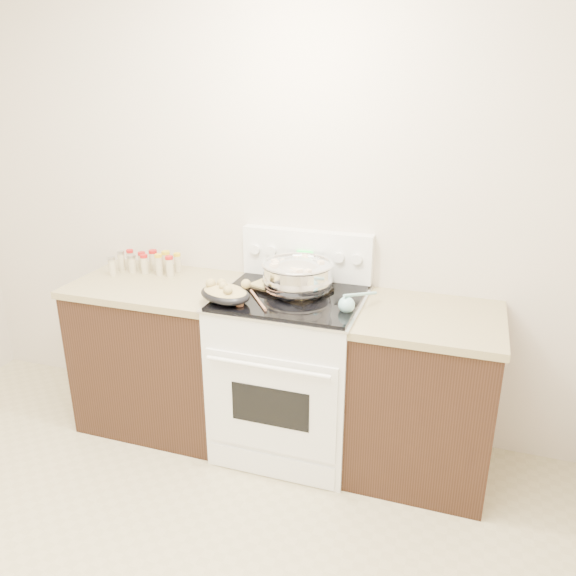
% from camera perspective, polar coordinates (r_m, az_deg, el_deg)
% --- Properties ---
extents(room_shell, '(4.10, 3.60, 2.75)m').
position_cam_1_polar(room_shell, '(1.77, -25.89, 7.84)').
color(room_shell, beige).
rests_on(room_shell, ground).
extents(counter_left, '(0.93, 0.67, 0.92)m').
position_cam_1_polar(counter_left, '(3.53, -12.66, -6.38)').
color(counter_left, black).
rests_on(counter_left, ground).
extents(counter_right, '(0.73, 0.67, 0.92)m').
position_cam_1_polar(counter_right, '(3.10, 13.51, -10.50)').
color(counter_right, black).
rests_on(counter_right, ground).
extents(kitchen_range, '(0.78, 0.73, 1.22)m').
position_cam_1_polar(kitchen_range, '(3.20, 0.31, -8.26)').
color(kitchen_range, white).
rests_on(kitchen_range, ground).
extents(mixing_bowl, '(0.45, 0.45, 0.23)m').
position_cam_1_polar(mixing_bowl, '(2.99, 0.96, 1.06)').
color(mixing_bowl, silver).
rests_on(mixing_bowl, kitchen_range).
extents(roasting_pan, '(0.36, 0.31, 0.12)m').
position_cam_1_polar(roasting_pan, '(2.91, -6.39, -0.49)').
color(roasting_pan, black).
rests_on(roasting_pan, kitchen_range).
extents(baking_sheet, '(0.48, 0.41, 0.06)m').
position_cam_1_polar(baking_sheet, '(3.06, 0.05, 0.09)').
color(baking_sheet, black).
rests_on(baking_sheet, kitchen_range).
extents(wooden_spoon, '(0.18, 0.24, 0.04)m').
position_cam_1_polar(wooden_spoon, '(2.88, -4.19, -1.45)').
color(wooden_spoon, '#A16949').
rests_on(wooden_spoon, kitchen_range).
extents(blue_ladle, '(0.16, 0.26, 0.10)m').
position_cam_1_polar(blue_ladle, '(2.81, 6.12, -1.59)').
color(blue_ladle, '#88C3CB').
rests_on(blue_ladle, kitchen_range).
extents(spice_jars, '(0.38, 0.24, 0.13)m').
position_cam_1_polar(spice_jars, '(3.52, -14.08, 2.55)').
color(spice_jars, '#BFB28C').
rests_on(spice_jars, counter_left).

